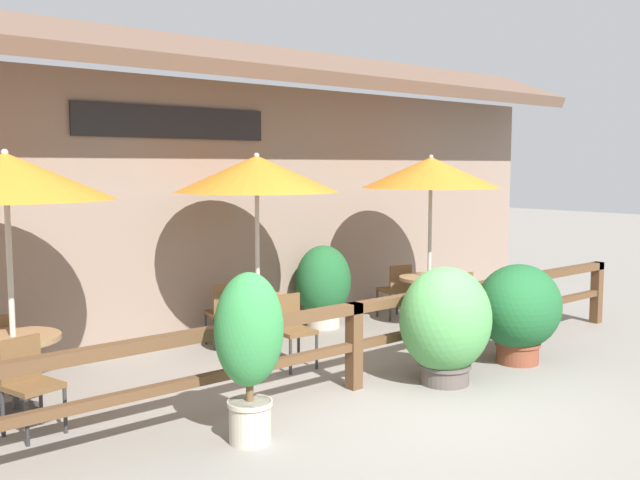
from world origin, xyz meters
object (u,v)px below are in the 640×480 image
dining_table_far (429,287)px  potted_plant_entrance_palm (323,285)px  potted_plant_small_flowering (519,309)px  chair_middle_streetside (291,327)px  chair_far_streetside (469,300)px  chair_near_streetside (29,380)px  chair_middle_wallside (225,311)px  dining_table_near (14,352)px  potted_plant_broad_leaf (446,323)px  patio_umbrella_far (431,173)px  patio_umbrella_near (6,177)px  dining_table_middle (258,309)px  potted_plant_corner_fern (249,342)px  patio_umbrella_middle (257,174)px  chair_far_wallside (396,288)px

dining_table_far → potted_plant_entrance_palm: size_ratio=0.73×
potted_plant_small_flowering → dining_table_far: bearing=71.6°
chair_middle_streetside → chair_far_streetside: size_ratio=1.00×
chair_near_streetside → chair_middle_wallside: bearing=12.3°
dining_table_near → dining_table_far: size_ratio=1.00×
dining_table_near → potted_plant_broad_leaf: bearing=-28.2°
dining_table_near → potted_plant_broad_leaf: size_ratio=0.69×
potted_plant_small_flowering → chair_middle_streetside: bearing=143.9°
patio_umbrella_far → potted_plant_small_flowering: 2.73m
patio_umbrella_near → dining_table_near: (-0.00, -0.00, -1.72)m
dining_table_middle → potted_plant_entrance_palm: (1.71, 0.73, 0.04)m
dining_table_far → chair_far_streetside: (0.08, -0.71, -0.11)m
potted_plant_corner_fern → potted_plant_broad_leaf: bearing=0.3°
dining_table_middle → potted_plant_entrance_palm: potted_plant_entrance_palm is taller
dining_table_near → potted_plant_broad_leaf: 4.52m
patio_umbrella_near → potted_plant_small_flowering: 5.99m
patio_umbrella_middle → chair_middle_streetside: patio_umbrella_middle is taller
chair_middle_streetside → dining_table_far: bearing=11.2°
dining_table_far → chair_far_streetside: 0.72m
chair_far_wallside → potted_plant_corner_fern: potted_plant_corner_fern is taller
chair_near_streetside → potted_plant_small_flowering: potted_plant_small_flowering is taller
patio_umbrella_middle → potted_plant_broad_leaf: bearing=-67.6°
dining_table_near → potted_plant_corner_fern: (1.33, -2.15, 0.29)m
chair_middle_streetside → potted_plant_small_flowering: size_ratio=0.71×
dining_table_far → potted_plant_broad_leaf: bearing=-135.1°
potted_plant_broad_leaf → patio_umbrella_far: bearing=44.9°
dining_table_near → potted_plant_entrance_palm: bearing=10.4°
patio_umbrella_middle → chair_far_wallside: 3.53m
chair_far_streetside → chair_far_wallside: size_ratio=1.00×
dining_table_middle → dining_table_far: bearing=-5.2°
patio_umbrella_near → chair_middle_streetside: 3.61m
patio_umbrella_far → patio_umbrella_middle: bearing=174.8°
dining_table_far → dining_table_near: bearing=178.8°
chair_middle_wallside → chair_far_streetside: 3.52m
chair_middle_wallside → dining_table_far: chair_middle_wallside is taller
chair_middle_wallside → potted_plant_corner_fern: 3.42m
patio_umbrella_near → chair_middle_wallside: size_ratio=2.96×
chair_middle_streetside → patio_umbrella_far: size_ratio=0.34×
chair_middle_streetside → potted_plant_small_flowering: potted_plant_small_flowering is taller
dining_table_far → potted_plant_entrance_palm: bearing=141.6°
chair_middle_wallside → potted_plant_small_flowering: bearing=141.3°
chair_middle_streetside → chair_far_wallside: size_ratio=1.00×
potted_plant_corner_fern → patio_umbrella_near: bearing=121.7°
chair_far_streetside → potted_plant_entrance_palm: (-1.33, 1.70, 0.15)m
patio_umbrella_far → potted_plant_entrance_palm: size_ratio=2.08×
chair_near_streetside → potted_plant_broad_leaf: 4.32m
patio_umbrella_near → dining_table_middle: (3.04, 0.15, -1.72)m
patio_umbrella_near → patio_umbrella_far: (6.01, -0.12, 0.00)m
dining_table_middle → patio_umbrella_far: patio_umbrella_far is taller
patio_umbrella_far → potted_plant_broad_leaf: (-2.03, -2.02, -1.64)m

